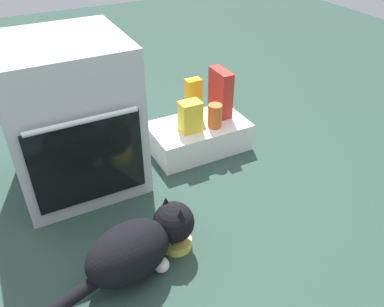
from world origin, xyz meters
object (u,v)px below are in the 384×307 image
(oven, at_px, (71,117))
(food_bowl, at_px, (176,242))
(pantry_cabinet, at_px, (198,136))
(sauce_jar, at_px, (215,116))
(cat, at_px, (138,247))
(juice_carton, at_px, (193,98))
(snack_bag, at_px, (190,117))
(cereal_box, at_px, (220,92))

(oven, height_order, food_bowl, oven)
(pantry_cabinet, xyz_separation_m, sauce_jar, (0.07, -0.07, 0.15))
(cat, distance_m, juice_carton, 1.05)
(oven, distance_m, food_bowl, 0.81)
(oven, distance_m, pantry_cabinet, 0.77)
(pantry_cabinet, distance_m, snack_bag, 0.19)
(oven, bearing_deg, snack_bag, -6.32)
(oven, xyz_separation_m, juice_carton, (0.72, 0.07, -0.10))
(snack_bag, xyz_separation_m, sauce_jar, (0.15, -0.03, -0.02))
(pantry_cabinet, relative_size, snack_bag, 3.18)
(food_bowl, xyz_separation_m, cereal_box, (0.64, 0.71, 0.28))
(cat, xyz_separation_m, cereal_box, (0.82, 0.75, 0.17))
(pantry_cabinet, distance_m, cereal_box, 0.29)
(snack_bag, relative_size, sauce_jar, 1.29)
(pantry_cabinet, bearing_deg, cereal_box, 17.89)
(cereal_box, relative_size, juice_carton, 1.17)
(oven, bearing_deg, cereal_box, 1.90)
(cereal_box, xyz_separation_m, snack_bag, (-0.25, -0.10, -0.05))
(food_bowl, relative_size, sauce_jar, 0.99)
(cat, relative_size, snack_bag, 4.25)
(cereal_box, bearing_deg, sauce_jar, -130.86)
(oven, relative_size, juice_carton, 3.21)
(juice_carton, bearing_deg, pantry_cabinet, -99.28)
(food_bowl, height_order, cat, cat)
(oven, xyz_separation_m, food_bowl, (0.25, -0.68, -0.36))
(oven, distance_m, snack_bag, 0.65)
(cat, xyz_separation_m, juice_carton, (0.66, 0.80, 0.15))
(oven, relative_size, sauce_jar, 5.51)
(sauce_jar, bearing_deg, food_bowl, -132.16)
(sauce_jar, bearing_deg, pantry_cabinet, 136.21)
(food_bowl, bearing_deg, oven, 110.03)
(cereal_box, height_order, sauce_jar, cereal_box)
(juice_carton, xyz_separation_m, snack_bag, (-0.09, -0.14, -0.03))
(pantry_cabinet, xyz_separation_m, cat, (-0.65, -0.70, 0.05))
(cat, distance_m, cereal_box, 1.13)
(cat, relative_size, cereal_box, 2.73)
(food_bowl, bearing_deg, cereal_box, 48.07)
(cereal_box, xyz_separation_m, sauce_jar, (-0.11, -0.12, -0.07))
(sauce_jar, bearing_deg, oven, 173.03)
(pantry_cabinet, distance_m, sauce_jar, 0.18)
(oven, relative_size, snack_bag, 4.28)
(pantry_cabinet, xyz_separation_m, snack_bag, (-0.08, -0.04, 0.17))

